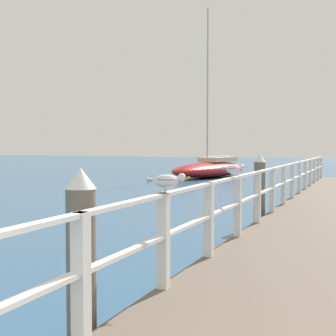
% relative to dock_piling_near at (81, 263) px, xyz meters
% --- Properties ---
extents(pier_railing, '(0.12, 22.88, 1.06)m').
position_rel_dock_piling_near_xyz_m(pier_railing, '(0.38, 9.18, 0.17)').
color(pier_railing, silver).
rests_on(pier_railing, pier_deck).
extents(dock_piling_near, '(0.29, 0.29, 1.81)m').
position_rel_dock_piling_near_xyz_m(dock_piling_near, '(0.00, 0.00, 0.00)').
color(dock_piling_near, '#6B6056').
rests_on(dock_piling_near, ground_plane).
extents(dock_piling_far, '(0.29, 0.29, 1.81)m').
position_rel_dock_piling_near_xyz_m(dock_piling_far, '(0.00, 7.91, 0.00)').
color(dock_piling_far, '#6B6056').
rests_on(dock_piling_far, ground_plane).
extents(seagull_foreground, '(0.47, 0.24, 0.21)m').
position_rel_dock_piling_near_xyz_m(seagull_foreground, '(0.39, 1.13, 0.71)').
color(seagull_foreground, white).
rests_on(seagull_foreground, pier_railing).
extents(seagull_background, '(0.46, 0.24, 0.21)m').
position_rel_dock_piling_near_xyz_m(seagull_background, '(0.39, 3.98, 0.71)').
color(seagull_background, white).
rests_on(seagull_background, pier_railing).
extents(boat_1, '(4.33, 8.16, 10.70)m').
position_rel_dock_piling_near_xyz_m(boat_1, '(-6.80, 25.17, -0.36)').
color(boat_1, red).
rests_on(boat_1, ground_plane).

